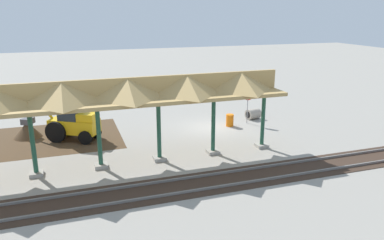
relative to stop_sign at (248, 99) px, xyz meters
name	(u,v)px	position (x,y,z in m)	size (l,w,h in m)	color
ground_plane	(211,127)	(3.03, 0.19, -1.85)	(120.00, 120.00, 0.00)	gray
dirt_work_zone	(52,138)	(14.13, -0.96, -1.85)	(9.04, 7.00, 0.01)	#4C3823
platform_canopy	(96,93)	(11.44, 5.05, 2.31)	(21.06, 3.20, 4.90)	#9E998E
rail_tracks	(270,173)	(3.03, 8.77, -1.82)	(60.00, 2.58, 0.15)	slate
stop_sign	(248,99)	(0.00, 0.00, 0.00)	(0.64, 0.47, 2.56)	gray
backhoe	(72,122)	(12.74, -0.24, -0.59)	(5.17, 3.75, 2.82)	#EAB214
dirt_mound	(28,137)	(15.65, -1.75, -1.85)	(3.77, 3.77, 2.12)	#4C3823
concrete_pipe	(253,114)	(-0.97, -0.86, -1.45)	(1.20, 1.03, 0.81)	#9E9384
traffic_barrel	(230,120)	(1.57, 0.31, -1.40)	(0.56, 0.56, 0.90)	orange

